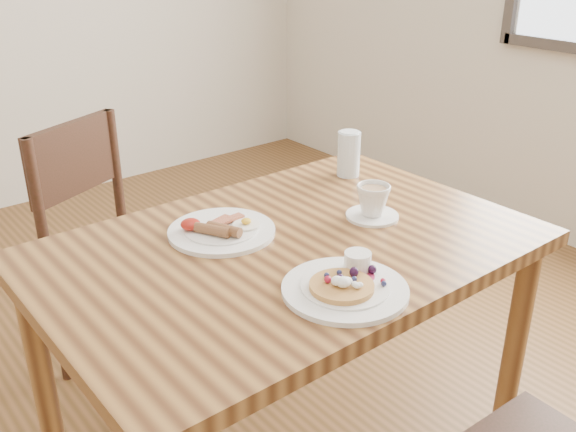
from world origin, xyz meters
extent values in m
cube|color=olive|center=(0.00, 0.00, 0.73)|extent=(1.20, 0.80, 0.04)
cylinder|color=olive|center=(0.54, -0.34, 0.35)|extent=(0.06, 0.06, 0.71)
cylinder|color=olive|center=(0.54, 0.34, 0.35)|extent=(0.06, 0.06, 0.71)
cylinder|color=olive|center=(-0.54, 0.34, 0.35)|extent=(0.06, 0.06, 0.71)
cube|color=#3C1D15|center=(-0.10, 0.73, 0.45)|extent=(0.55, 0.55, 0.04)
cylinder|color=#3C1D15|center=(-0.20, 0.49, 0.21)|extent=(0.04, 0.04, 0.43)
cylinder|color=#3C1D15|center=(0.13, 0.63, 0.21)|extent=(0.04, 0.04, 0.43)
cylinder|color=#3C1D15|center=(-0.34, 0.82, 0.21)|extent=(0.04, 0.04, 0.43)
cylinder|color=#3C1D15|center=(-0.01, 0.96, 0.21)|extent=(0.04, 0.04, 0.43)
cylinder|color=#3C1D15|center=(-0.01, 0.96, 0.67)|extent=(0.04, 0.04, 0.43)
cylinder|color=#3C1D15|center=(-0.34, 0.82, 0.67)|extent=(0.04, 0.04, 0.43)
cube|color=#3C1D15|center=(-0.18, 0.90, 0.76)|extent=(0.36, 0.18, 0.24)
cylinder|color=white|center=(-0.05, -0.26, 0.76)|extent=(0.27, 0.27, 0.01)
cylinder|color=white|center=(-0.05, -0.26, 0.76)|extent=(0.19, 0.19, 0.01)
cylinder|color=#B22D59|center=(0.00, -0.25, 0.77)|extent=(0.07, 0.07, 0.00)
cylinder|color=#C68C47|center=(-0.07, -0.26, 0.77)|extent=(0.14, 0.14, 0.01)
ellipsoid|color=white|center=(-0.07, -0.27, 0.79)|extent=(0.03, 0.03, 0.02)
ellipsoid|color=white|center=(-0.06, -0.29, 0.79)|extent=(0.02, 0.02, 0.01)
cylinder|color=white|center=(0.02, -0.22, 0.79)|extent=(0.06, 0.06, 0.04)
cylinder|color=#591E07|center=(0.02, -0.22, 0.80)|extent=(0.05, 0.05, 0.00)
sphere|color=black|center=(-0.04, -0.25, 0.79)|extent=(0.02, 0.02, 0.02)
sphere|color=#1E234C|center=(-0.04, -0.22, 0.78)|extent=(0.01, 0.01, 0.01)
sphere|color=#1E234C|center=(-0.08, -0.22, 0.78)|extent=(0.01, 0.01, 0.01)
sphere|color=#B21938|center=(-0.08, -0.25, 0.79)|extent=(0.02, 0.02, 0.02)
sphere|color=black|center=(-0.07, -0.27, 0.79)|extent=(0.02, 0.02, 0.02)
sphere|color=#1E234C|center=(-0.04, -0.28, 0.78)|extent=(0.01, 0.01, 0.01)
sphere|color=#1E234C|center=(0.01, -0.30, 0.77)|extent=(0.01, 0.01, 0.01)
sphere|color=#B21938|center=(0.03, -0.27, 0.77)|extent=(0.01, 0.01, 0.01)
sphere|color=black|center=(0.02, -0.23, 0.78)|extent=(0.02, 0.02, 0.02)
cylinder|color=white|center=(-0.10, 0.14, 0.76)|extent=(0.27, 0.27, 0.01)
cylinder|color=white|center=(-0.10, 0.14, 0.76)|extent=(0.19, 0.19, 0.01)
cylinder|color=brown|center=(-0.14, 0.12, 0.78)|extent=(0.06, 0.10, 0.03)
cylinder|color=brown|center=(-0.11, 0.11, 0.78)|extent=(0.06, 0.10, 0.03)
cube|color=maroon|center=(-0.09, 0.17, 0.77)|extent=(0.08, 0.04, 0.01)
cube|color=maroon|center=(-0.06, 0.16, 0.77)|extent=(0.08, 0.03, 0.01)
cylinder|color=white|center=(-0.04, 0.11, 0.77)|extent=(0.07, 0.07, 0.00)
ellipsoid|color=yellow|center=(-0.04, 0.11, 0.78)|extent=(0.03, 0.03, 0.01)
ellipsoid|color=#A5190F|center=(-0.16, 0.18, 0.78)|extent=(0.05, 0.05, 0.03)
cylinder|color=white|center=(0.27, -0.03, 0.75)|extent=(0.14, 0.14, 0.01)
imported|color=white|center=(0.27, -0.03, 0.80)|extent=(0.13, 0.13, 0.08)
cylinder|color=tan|center=(0.27, -0.03, 0.83)|extent=(0.07, 0.07, 0.00)
cylinder|color=silver|center=(0.43, 0.24, 0.82)|extent=(0.07, 0.07, 0.14)
camera|label=1|loc=(-0.88, -1.09, 1.46)|focal=40.00mm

